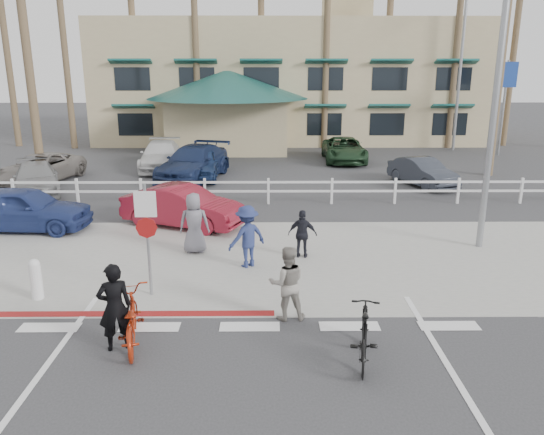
{
  "coord_description": "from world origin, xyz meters",
  "views": [
    {
      "loc": [
        0.36,
        -9.0,
        5.02
      ],
      "look_at": [
        0.47,
        3.37,
        1.5
      ],
      "focal_mm": 35.0,
      "sensor_mm": 36.0,
      "label": 1
    }
  ],
  "objects_px": {
    "sign_post": "(148,234)",
    "bike_red": "(130,319)",
    "bike_black": "(364,334)",
    "car_white_sedan": "(183,206)",
    "car_red_compact": "(24,209)"
  },
  "relations": [
    {
      "from": "car_white_sedan",
      "to": "car_red_compact",
      "type": "height_order",
      "value": "car_red_compact"
    },
    {
      "from": "sign_post",
      "to": "car_red_compact",
      "type": "xyz_separation_m",
      "value": [
        -5.05,
        5.06,
        -0.74
      ]
    },
    {
      "from": "bike_red",
      "to": "sign_post",
      "type": "bearing_deg",
      "value": -99.37
    },
    {
      "from": "bike_black",
      "to": "car_red_compact",
      "type": "bearing_deg",
      "value": -29.54
    },
    {
      "from": "bike_red",
      "to": "car_white_sedan",
      "type": "bearing_deg",
      "value": -100.66
    },
    {
      "from": "sign_post",
      "to": "bike_black",
      "type": "bearing_deg",
      "value": -33.55
    },
    {
      "from": "sign_post",
      "to": "bike_red",
      "type": "relative_size",
      "value": 1.48
    },
    {
      "from": "bike_red",
      "to": "car_white_sedan",
      "type": "xyz_separation_m",
      "value": [
        -0.19,
        7.68,
        0.15
      ]
    },
    {
      "from": "bike_black",
      "to": "car_red_compact",
      "type": "distance_m",
      "value": 12.31
    },
    {
      "from": "bike_red",
      "to": "car_white_sedan",
      "type": "relative_size",
      "value": 0.49
    },
    {
      "from": "bike_black",
      "to": "car_white_sedan",
      "type": "height_order",
      "value": "car_white_sedan"
    },
    {
      "from": "bike_black",
      "to": "car_red_compact",
      "type": "relative_size",
      "value": 0.42
    },
    {
      "from": "sign_post",
      "to": "car_white_sedan",
      "type": "relative_size",
      "value": 0.72
    },
    {
      "from": "sign_post",
      "to": "bike_red",
      "type": "xyz_separation_m",
      "value": [
        0.11,
        -2.24,
        -0.94
      ]
    },
    {
      "from": "sign_post",
      "to": "bike_black",
      "type": "relative_size",
      "value": 1.65
    }
  ]
}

